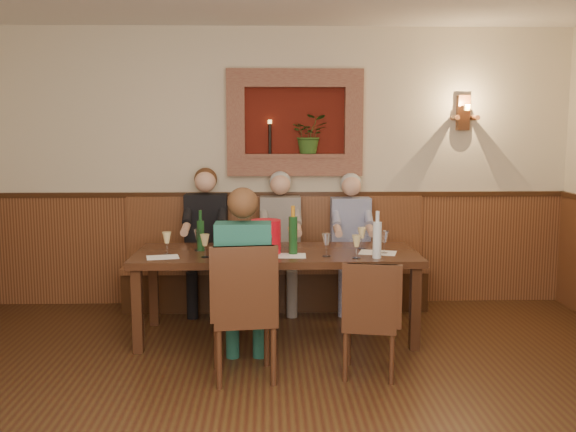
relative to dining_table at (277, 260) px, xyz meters
name	(u,v)px	position (x,y,z in m)	size (l,w,h in m)	color
room_shell	(280,111)	(0.00, -1.85, 1.21)	(6.04, 6.04, 2.82)	beige
wainscoting	(281,341)	(0.00, -1.85, -0.09)	(6.02, 6.02, 1.15)	#4D2A16
wall_niche	(299,127)	(0.24, 1.09, 1.13)	(1.36, 0.30, 1.06)	#51130B
wall_sconce	(464,114)	(1.90, 1.08, 1.27)	(0.25, 0.20, 0.35)	#4D2A16
dining_table	(277,260)	(0.00, 0.00, 0.00)	(2.40, 0.90, 0.75)	#381F10
bench	(275,275)	(0.00, 0.94, -0.35)	(3.00, 0.45, 1.11)	#381E0F
chair_near_left	(244,339)	(-0.25, -0.93, -0.38)	(0.50, 0.50, 1.00)	#381F10
chair_near_right	(369,342)	(0.66, -0.91, -0.42)	(0.45, 0.45, 0.86)	#381F10
person_bench_left	(206,252)	(-0.69, 0.84, -0.09)	(0.41, 0.51, 1.41)	black
person_bench_mid	(280,254)	(0.05, 0.84, -0.11)	(0.40, 0.49, 1.38)	#5B5653
person_bench_right	(351,254)	(0.75, 0.84, -0.12)	(0.39, 0.48, 1.36)	navy
person_chair_front	(244,296)	(-0.25, -0.78, -0.11)	(0.40, 0.49, 1.38)	#163950
spittoon_bucket	(266,237)	(-0.09, -0.08, 0.22)	(0.25, 0.25, 0.28)	red
wine_bottle_green_a	(293,234)	(0.14, -0.11, 0.24)	(0.10, 0.10, 0.41)	#19471E
wine_bottle_green_b	(201,234)	(-0.65, 0.06, 0.22)	(0.07, 0.07, 0.35)	#19471E
water_bottle	(377,239)	(0.81, -0.30, 0.23)	(0.09, 0.09, 0.38)	silver
tasting_sheet_a	(163,257)	(-0.93, -0.22, 0.08)	(0.26, 0.18, 0.00)	white
tasting_sheet_b	(288,256)	(0.09, -0.19, 0.08)	(0.29, 0.21, 0.00)	white
tasting_sheet_c	(378,253)	(0.86, -0.08, 0.08)	(0.31, 0.22, 0.00)	white
tasting_sheet_d	(237,258)	(-0.33, -0.28, 0.08)	(0.32, 0.23, 0.00)	white
wine_glass_0	(167,243)	(-0.92, -0.10, 0.17)	(0.08, 0.08, 0.19)	#DEC985
wine_glass_1	(198,240)	(-0.67, 0.06, 0.17)	(0.08, 0.08, 0.19)	white
wine_glass_2	(205,246)	(-0.59, -0.23, 0.17)	(0.08, 0.08, 0.19)	#DEC985
wine_glass_3	(239,238)	(-0.33, 0.15, 0.17)	(0.08, 0.08, 0.19)	white
wine_glass_4	(268,244)	(-0.07, -0.15, 0.17)	(0.08, 0.08, 0.19)	#DEC985
wine_glass_5	(292,238)	(0.13, 0.14, 0.17)	(0.08, 0.08, 0.19)	#DEC985
wine_glass_6	(326,245)	(0.41, -0.22, 0.17)	(0.08, 0.08, 0.19)	white
wine_glass_7	(362,238)	(0.75, 0.10, 0.17)	(0.08, 0.08, 0.19)	#DEC985
wine_glass_8	(384,242)	(0.91, -0.10, 0.17)	(0.08, 0.08, 0.19)	white
wine_glass_9	(247,246)	(-0.24, -0.26, 0.17)	(0.08, 0.08, 0.19)	#DEC985
wine_glass_10	(357,247)	(0.64, -0.31, 0.17)	(0.08, 0.08, 0.19)	#DEC985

